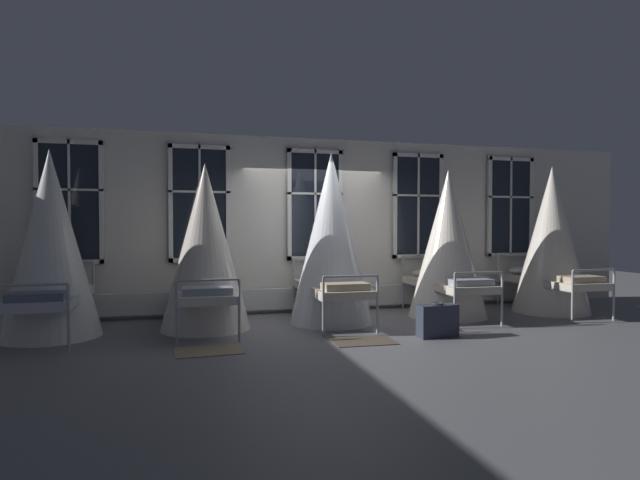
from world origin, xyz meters
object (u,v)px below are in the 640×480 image
Objects in this scene: cot_third at (331,240)px; cot_fourth at (448,245)px; cot_first at (51,246)px; cot_second at (205,249)px; cot_fifth at (551,241)px; suitcase_dark at (437,321)px.

cot_third is 1.09× the size of cot_fourth.
cot_fourth is at bearing -90.03° from cot_first.
cot_second is at bearing 92.02° from cot_fourth.
cot_first is 1.00× the size of cot_fifth.
cot_fourth is at bearing -88.60° from cot_third.
cot_second is 0.95× the size of cot_fifth.
suitcase_dark is at bearing -114.31° from cot_second.
cot_fourth reaches higher than suitcase_dark.
cot_first reaches higher than cot_second.
cot_first is 0.96× the size of cot_third.
cot_fifth is (1.97, -0.08, 0.05)m from cot_fourth.
cot_first is 3.97m from cot_third.
cot_third is at bearing 92.66° from cot_fourth.
cot_fifth is (4.01, -0.04, -0.05)m from cot_third.
cot_second is at bearing 90.08° from cot_third.
cot_first is at bearing 90.05° from cot_fifth.
cot_fifth is (7.97, -0.05, 0.00)m from cot_first.
cot_fourth is at bearing 88.12° from cot_fifth.
cot_fifth is at bearing -90.54° from cot_fourth.
cot_second is at bearing -90.03° from cot_first.
cot_fourth is 0.96× the size of cot_fifth.
cot_third reaches higher than suitcase_dark.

